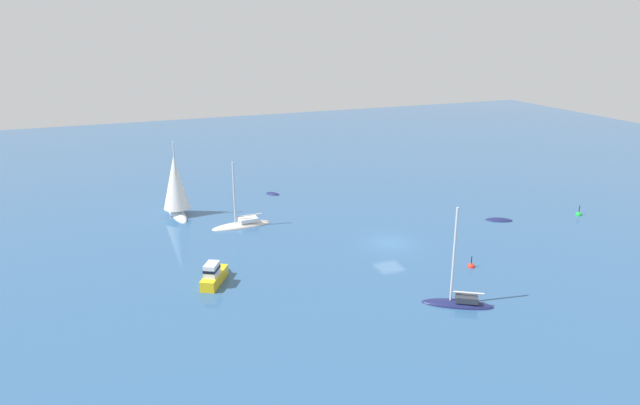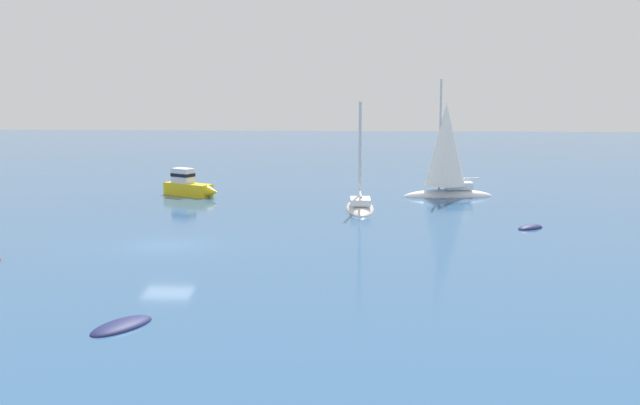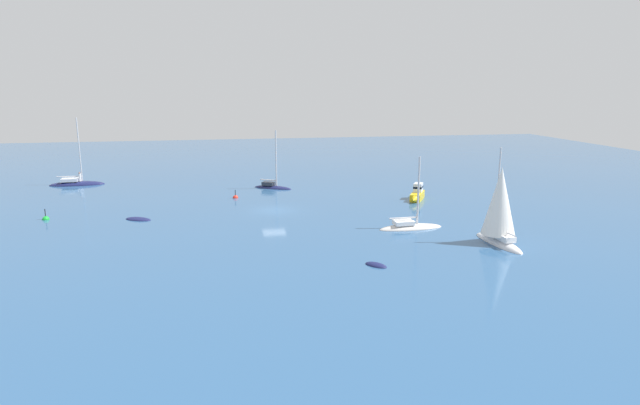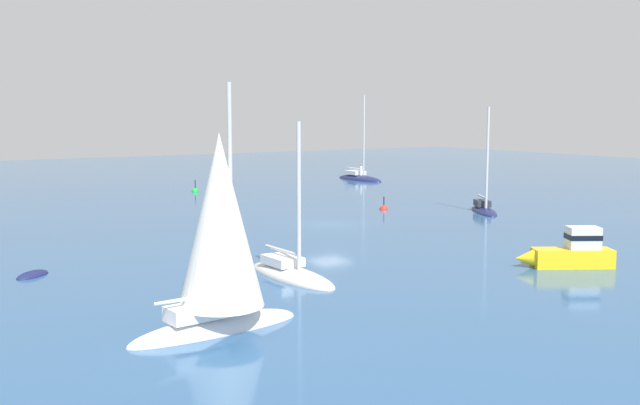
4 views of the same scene
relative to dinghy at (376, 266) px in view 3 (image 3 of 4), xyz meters
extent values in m
plane|color=#2D5684|center=(-5.76, 19.57, 0.00)|extent=(160.00, 160.00, 0.00)
ellipsoid|color=#191E4C|center=(0.00, 0.00, 0.00)|extent=(1.88, 1.99, 0.46)
ellipsoid|color=white|center=(11.98, 3.53, 0.00)|extent=(2.04, 6.44, 1.06)
cube|color=white|center=(12.06, 2.77, 0.78)|extent=(1.18, 1.99, 0.49)
cylinder|color=silver|center=(11.92, 4.16, 4.39)|extent=(0.15, 0.15, 7.71)
cylinder|color=silver|center=(12.06, 2.74, 1.27)|extent=(0.40, 2.85, 0.12)
cone|color=white|center=(11.96, 3.76, 3.72)|extent=(3.12, 3.12, 5.78)
ellipsoid|color=#191E4C|center=(-4.59, 32.34, 0.00)|extent=(5.28, 3.99, 0.71)
cube|color=#2D333D|center=(-5.14, 32.67, 0.58)|extent=(1.88, 1.68, 0.45)
cylinder|color=silver|center=(-4.14, 32.06, 4.01)|extent=(0.19, 0.19, 7.32)
cylinder|color=silver|center=(-5.16, 32.69, 1.06)|extent=(2.12, 1.38, 0.15)
cube|color=yellow|center=(11.59, 21.97, 0.44)|extent=(2.88, 3.78, 0.88)
cone|color=yellow|center=(10.45, 20.02, 0.44)|extent=(1.23, 1.24, 0.88)
cube|color=silver|center=(11.83, 22.38, 1.40)|extent=(1.55, 1.74, 1.04)
cube|color=black|center=(11.83, 22.38, 1.45)|extent=(1.60, 1.79, 0.24)
ellipsoid|color=silver|center=(6.31, 9.71, 0.00)|extent=(6.31, 2.04, 0.86)
cube|color=white|center=(5.57, 9.68, 0.62)|extent=(1.92, 1.33, 0.39)
cylinder|color=silver|center=(6.94, 9.74, 3.65)|extent=(0.19, 0.19, 6.45)
cylinder|color=silver|center=(5.53, 9.68, 1.07)|extent=(2.81, 0.26, 0.15)
ellipsoid|color=#191E4C|center=(-30.70, 39.65, 0.00)|extent=(7.18, 2.27, 1.04)
cube|color=silver|center=(-31.55, 39.63, 0.74)|extent=(2.17, 1.53, 0.43)
cylinder|color=silver|center=(-29.98, 39.67, 4.82)|extent=(0.15, 0.15, 8.59)
cylinder|color=silver|center=(-31.59, 39.63, 1.20)|extent=(3.21, 0.19, 0.12)
cylinder|color=white|center=(-30.21, 39.47, 1.05)|extent=(0.32, 0.32, 1.05)
sphere|color=#90675C|center=(-30.21, 39.47, 1.69)|extent=(0.24, 0.24, 0.24)
ellipsoid|color=#191E4C|center=(-19.70, 18.02, 0.00)|extent=(3.10, 2.42, 0.47)
sphere|color=red|center=(-9.67, 26.98, 0.00)|extent=(0.67, 0.67, 0.67)
cylinder|color=black|center=(-9.67, 26.98, 0.66)|extent=(0.08, 0.08, 0.64)
sphere|color=green|center=(-28.93, 19.81, 0.00)|extent=(0.69, 0.69, 0.69)
cylinder|color=black|center=(-28.93, 19.81, 0.72)|extent=(0.08, 0.08, 0.75)
camera|label=1|loc=(18.88, 63.85, 20.24)|focal=31.72mm
camera|label=2|loc=(-48.84, 9.52, 9.12)|focal=48.59mm
camera|label=3|loc=(-11.19, -36.77, 13.33)|focal=29.88mm
camera|label=4|loc=(33.86, -6.16, 7.25)|focal=40.99mm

